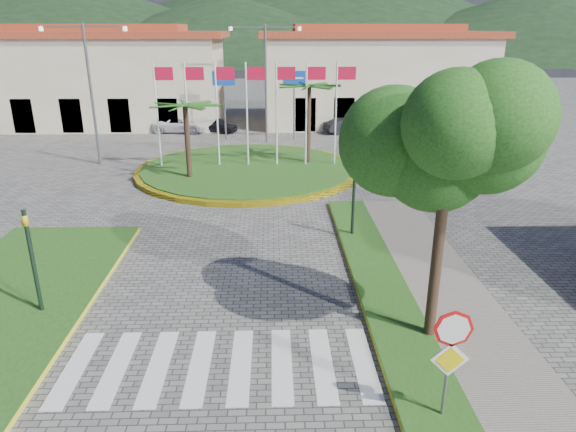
{
  "coord_description": "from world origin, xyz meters",
  "views": [
    {
      "loc": [
        1.44,
        -6.51,
        7.72
      ],
      "look_at": [
        1.87,
        8.0,
        2.4
      ],
      "focal_mm": 32.0,
      "sensor_mm": 36.0,
      "label": 1
    }
  ],
  "objects_px": {
    "roundabout_island": "(248,169)",
    "white_van": "(180,125)",
    "car_dark_b": "(347,125)",
    "stop_sign": "(451,349)",
    "deciduous_tree": "(449,146)",
    "car_dark_a": "(217,125)"
  },
  "relations": [
    {
      "from": "roundabout_island",
      "to": "white_van",
      "type": "xyz_separation_m",
      "value": [
        -5.82,
        12.03,
        0.42
      ]
    },
    {
      "from": "white_van",
      "to": "car_dark_b",
      "type": "height_order",
      "value": "white_van"
    },
    {
      "from": "stop_sign",
      "to": "white_van",
      "type": "distance_m",
      "value": 33.83
    },
    {
      "from": "stop_sign",
      "to": "white_van",
      "type": "relative_size",
      "value": 0.61
    },
    {
      "from": "deciduous_tree",
      "to": "car_dark_b",
      "type": "height_order",
      "value": "deciduous_tree"
    },
    {
      "from": "car_dark_a",
      "to": "white_van",
      "type": "bearing_deg",
      "value": 108.33
    },
    {
      "from": "roundabout_island",
      "to": "car_dark_a",
      "type": "xyz_separation_m",
      "value": [
        -2.97,
        11.93,
        0.39
      ]
    },
    {
      "from": "stop_sign",
      "to": "deciduous_tree",
      "type": "distance_m",
      "value": 4.59
    },
    {
      "from": "deciduous_tree",
      "to": "car_dark_b",
      "type": "xyz_separation_m",
      "value": [
        1.76,
        28.36,
        -4.58
      ]
    },
    {
      "from": "stop_sign",
      "to": "car_dark_b",
      "type": "distance_m",
      "value": 31.51
    },
    {
      "from": "stop_sign",
      "to": "car_dark_b",
      "type": "xyz_separation_m",
      "value": [
        2.36,
        31.4,
        -1.2
      ]
    },
    {
      "from": "stop_sign",
      "to": "car_dark_a",
      "type": "distance_m",
      "value": 32.94
    },
    {
      "from": "white_van",
      "to": "car_dark_b",
      "type": "xyz_separation_m",
      "value": [
        13.07,
        -0.67,
        -0.01
      ]
    },
    {
      "from": "car_dark_a",
      "to": "car_dark_b",
      "type": "bearing_deg",
      "value": -72.87
    },
    {
      "from": "roundabout_island",
      "to": "stop_sign",
      "type": "height_order",
      "value": "roundabout_island"
    },
    {
      "from": "stop_sign",
      "to": "deciduous_tree",
      "type": "height_order",
      "value": "deciduous_tree"
    },
    {
      "from": "roundabout_island",
      "to": "white_van",
      "type": "height_order",
      "value": "roundabout_island"
    },
    {
      "from": "stop_sign",
      "to": "car_dark_a",
      "type": "height_order",
      "value": "stop_sign"
    },
    {
      "from": "deciduous_tree",
      "to": "stop_sign",
      "type": "bearing_deg",
      "value": -101.18
    },
    {
      "from": "car_dark_a",
      "to": "car_dark_b",
      "type": "relative_size",
      "value": 0.92
    },
    {
      "from": "deciduous_tree",
      "to": "white_van",
      "type": "bearing_deg",
      "value": 111.28
    },
    {
      "from": "white_van",
      "to": "car_dark_a",
      "type": "xyz_separation_m",
      "value": [
        2.85,
        -0.1,
        -0.03
      ]
    }
  ]
}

